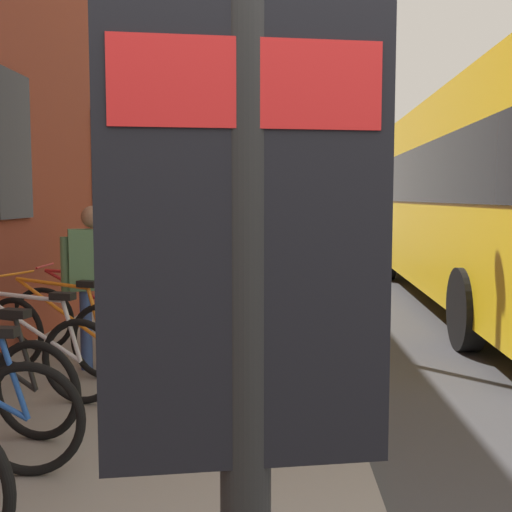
{
  "coord_description": "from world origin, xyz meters",
  "views": [
    {
      "loc": [
        -1.44,
        0.62,
        1.83
      ],
      "look_at": [
        4.61,
        0.8,
        1.27
      ],
      "focal_mm": 44.68,
      "sensor_mm": 36.0,
      "label": 1
    }
  ],
  "objects_px": {
    "bicycle_mid_rack": "(58,334)",
    "city_bus": "(489,192)",
    "transit_info_sign": "(245,257)",
    "street_lamp": "(301,104)",
    "bicycle_under_window": "(26,354)",
    "pedestrian_by_facade": "(93,270)",
    "pedestrian_crossing_street": "(122,254)",
    "bicycle_nearest_sign": "(90,317)"
  },
  "relations": [
    {
      "from": "bicycle_nearest_sign",
      "to": "pedestrian_crossing_street",
      "type": "height_order",
      "value": "pedestrian_crossing_street"
    },
    {
      "from": "city_bus",
      "to": "pedestrian_crossing_street",
      "type": "distance_m",
      "value": 6.47
    },
    {
      "from": "bicycle_under_window",
      "to": "pedestrian_by_facade",
      "type": "distance_m",
      "value": 1.19
    },
    {
      "from": "bicycle_under_window",
      "to": "pedestrian_by_facade",
      "type": "xyz_separation_m",
      "value": [
        0.97,
        -0.31,
        0.61
      ]
    },
    {
      "from": "city_bus",
      "to": "transit_info_sign",
      "type": "bearing_deg",
      "value": 159.25
    },
    {
      "from": "bicycle_mid_rack",
      "to": "pedestrian_crossing_street",
      "type": "distance_m",
      "value": 1.6
    },
    {
      "from": "transit_info_sign",
      "to": "street_lamp",
      "type": "height_order",
      "value": "street_lamp"
    },
    {
      "from": "transit_info_sign",
      "to": "bicycle_under_window",
      "type": "bearing_deg",
      "value": 26.92
    },
    {
      "from": "bicycle_mid_rack",
      "to": "city_bus",
      "type": "height_order",
      "value": "city_bus"
    },
    {
      "from": "transit_info_sign",
      "to": "pedestrian_crossing_street",
      "type": "relative_size",
      "value": 1.4
    },
    {
      "from": "street_lamp",
      "to": "transit_info_sign",
      "type": "bearing_deg",
      "value": 176.89
    },
    {
      "from": "bicycle_mid_rack",
      "to": "city_bus",
      "type": "relative_size",
      "value": 0.16
    },
    {
      "from": "transit_info_sign",
      "to": "street_lamp",
      "type": "relative_size",
      "value": 0.5
    },
    {
      "from": "bicycle_mid_rack",
      "to": "pedestrian_by_facade",
      "type": "height_order",
      "value": "pedestrian_by_facade"
    },
    {
      "from": "bicycle_nearest_sign",
      "to": "pedestrian_by_facade",
      "type": "xyz_separation_m",
      "value": [
        -0.69,
        -0.25,
        0.61
      ]
    },
    {
      "from": "bicycle_under_window",
      "to": "bicycle_mid_rack",
      "type": "xyz_separation_m",
      "value": [
        0.78,
        -0.0,
        0.0
      ]
    },
    {
      "from": "street_lamp",
      "to": "bicycle_under_window",
      "type": "bearing_deg",
      "value": 139.31
    },
    {
      "from": "transit_info_sign",
      "to": "pedestrian_crossing_street",
      "type": "xyz_separation_m",
      "value": [
        6.25,
        1.75,
        -0.55
      ]
    },
    {
      "from": "transit_info_sign",
      "to": "pedestrian_by_facade",
      "type": "distance_m",
      "value": 5.34
    },
    {
      "from": "pedestrian_crossing_street",
      "to": "street_lamp",
      "type": "distance_m",
      "value": 2.87
    },
    {
      "from": "bicycle_nearest_sign",
      "to": "pedestrian_by_facade",
      "type": "height_order",
      "value": "pedestrian_by_facade"
    },
    {
      "from": "bicycle_mid_rack",
      "to": "bicycle_nearest_sign",
      "type": "distance_m",
      "value": 0.88
    },
    {
      "from": "bicycle_under_window",
      "to": "pedestrian_crossing_street",
      "type": "xyz_separation_m",
      "value": [
        2.21,
        -0.3,
        0.65
      ]
    },
    {
      "from": "bicycle_nearest_sign",
      "to": "pedestrian_crossing_street",
      "type": "xyz_separation_m",
      "value": [
        0.55,
        -0.25,
        0.65
      ]
    },
    {
      "from": "bicycle_under_window",
      "to": "pedestrian_crossing_street",
      "type": "bearing_deg",
      "value": -7.8
    },
    {
      "from": "bicycle_under_window",
      "to": "transit_info_sign",
      "type": "height_order",
      "value": "transit_info_sign"
    },
    {
      "from": "bicycle_mid_rack",
      "to": "pedestrian_crossing_street",
      "type": "height_order",
      "value": "pedestrian_crossing_street"
    },
    {
      "from": "bicycle_under_window",
      "to": "transit_info_sign",
      "type": "xyz_separation_m",
      "value": [
        -4.04,
        -2.05,
        1.21
      ]
    },
    {
      "from": "bicycle_nearest_sign",
      "to": "pedestrian_by_facade",
      "type": "bearing_deg",
      "value": -159.66
    },
    {
      "from": "transit_info_sign",
      "to": "pedestrian_crossing_street",
      "type": "height_order",
      "value": "transit_info_sign"
    },
    {
      "from": "bicycle_nearest_sign",
      "to": "street_lamp",
      "type": "xyz_separation_m",
      "value": [
        1.16,
        -2.37,
        2.48
      ]
    },
    {
      "from": "city_bus",
      "to": "pedestrian_crossing_street",
      "type": "height_order",
      "value": "city_bus"
    },
    {
      "from": "bicycle_mid_rack",
      "to": "pedestrian_by_facade",
      "type": "relative_size",
      "value": 1.03
    },
    {
      "from": "bicycle_nearest_sign",
      "to": "pedestrian_crossing_street",
      "type": "relative_size",
      "value": 1.04
    },
    {
      "from": "street_lamp",
      "to": "pedestrian_by_facade",
      "type": "bearing_deg",
      "value": 131.14
    },
    {
      "from": "pedestrian_crossing_street",
      "to": "bicycle_mid_rack",
      "type": "bearing_deg",
      "value": 168.21
    },
    {
      "from": "bicycle_nearest_sign",
      "to": "street_lamp",
      "type": "height_order",
      "value": "street_lamp"
    },
    {
      "from": "pedestrian_by_facade",
      "to": "bicycle_mid_rack",
      "type": "bearing_deg",
      "value": 122.25
    },
    {
      "from": "bicycle_nearest_sign",
      "to": "bicycle_under_window",
      "type": "bearing_deg",
      "value": 178.06
    },
    {
      "from": "bicycle_under_window",
      "to": "bicycle_nearest_sign",
      "type": "xyz_separation_m",
      "value": [
        1.66,
        -0.06,
        0.0
      ]
    },
    {
      "from": "pedestrian_crossing_street",
      "to": "bicycle_nearest_sign",
      "type": "bearing_deg",
      "value": 155.92
    },
    {
      "from": "pedestrian_by_facade",
      "to": "street_lamp",
      "type": "xyz_separation_m",
      "value": [
        1.85,
        -2.11,
        1.88
      ]
    }
  ]
}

